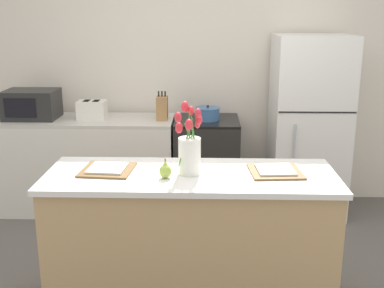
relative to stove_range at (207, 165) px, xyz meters
The scene contains 13 objects.
back_wall 0.99m from the stove_range, 104.01° to the left, with size 5.20×0.08×2.70m.
kitchen_island 1.60m from the stove_range, 93.58° to the right, with size 1.80×0.66×0.92m.
back_counter 1.16m from the stove_range, behind, with size 1.68×0.60×0.90m.
stove_range is the anchor object (origin of this frame).
refrigerator 1.03m from the stove_range, ahead, with size 0.68×0.67×1.68m.
flower_vase 1.72m from the stove_range, 93.87° to the right, with size 0.16×0.15×0.45m.
pear_figurine 1.78m from the stove_range, 98.43° to the right, with size 0.07×0.07×0.12m.
plate_setting_left 1.75m from the stove_range, 111.81° to the right, with size 0.34×0.34×0.02m.
plate_setting_right 1.69m from the stove_range, 74.78° to the right, with size 0.34×0.34×0.02m.
toaster 1.21m from the stove_range, behind, with size 0.28×0.18×0.17m.
cooking_pot 0.51m from the stove_range, 69.75° to the right, with size 0.22×0.22×0.14m.
microwave 1.75m from the stove_range, behind, with size 0.48×0.37×0.27m.
knife_block 0.70m from the stove_range, behind, with size 0.10×0.14×0.27m.
Camera 1 is at (0.09, -2.81, 1.88)m, focal length 45.00 mm.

